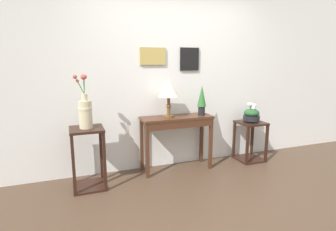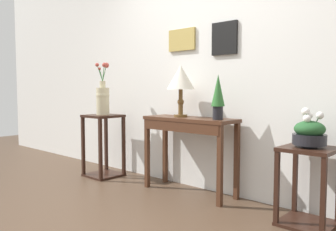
{
  "view_description": "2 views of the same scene",
  "coord_description": "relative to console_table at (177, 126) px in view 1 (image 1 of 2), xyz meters",
  "views": [
    {
      "loc": [
        -1.46,
        -2.24,
        1.57
      ],
      "look_at": [
        -0.17,
        1.23,
        0.82
      ],
      "focal_mm": 29.17,
      "sensor_mm": 36.0,
      "label": 1
    },
    {
      "loc": [
        2.23,
        -1.53,
        1.07
      ],
      "look_at": [
        -0.27,
        1.19,
        0.81
      ],
      "focal_mm": 37.36,
      "sensor_mm": 36.0,
      "label": 2
    }
  ],
  "objects": [
    {
      "name": "ground_plane",
      "position": [
        0.03,
        -1.24,
        -0.66
      ],
      "size": [
        12.0,
        12.0,
        0.01
      ],
      "primitive_type": "cube",
      "color": "#4C3828"
    },
    {
      "name": "back_wall_with_art",
      "position": [
        0.03,
        0.29,
        0.75
      ],
      "size": [
        9.0,
        0.13,
        2.8
      ],
      "color": "silver",
      "rests_on": "ground"
    },
    {
      "name": "console_table",
      "position": [
        0.0,
        0.0,
        0.0
      ],
      "size": [
        1.02,
        0.36,
        0.79
      ],
      "color": "#472819",
      "rests_on": "ground"
    },
    {
      "name": "table_lamp",
      "position": [
        -0.12,
        0.02,
        0.53
      ],
      "size": [
        0.29,
        0.29,
        0.54
      ],
      "color": "brown",
      "rests_on": "console_table"
    },
    {
      "name": "potted_plant_on_console",
      "position": [
        0.37,
        -0.01,
        0.37
      ],
      "size": [
        0.13,
        0.13,
        0.43
      ],
      "color": "black",
      "rests_on": "console_table"
    },
    {
      "name": "pedestal_stand_left",
      "position": [
        -1.24,
        -0.14,
        -0.27
      ],
      "size": [
        0.4,
        0.4,
        0.77
      ],
      "color": "black",
      "rests_on": "ground"
    },
    {
      "name": "flower_vase_tall_left",
      "position": [
        -1.24,
        -0.14,
        0.33
      ],
      "size": [
        0.2,
        0.17,
        0.64
      ],
      "color": "beige",
      "rests_on": "pedestal_stand_left"
    },
    {
      "name": "pedestal_stand_right",
      "position": [
        1.24,
        -0.03,
        -0.34
      ],
      "size": [
        0.4,
        0.4,
        0.63
      ],
      "color": "black",
      "rests_on": "ground"
    },
    {
      "name": "planter_bowl_wide_right",
      "position": [
        1.24,
        -0.03,
        0.09
      ],
      "size": [
        0.26,
        0.26,
        0.31
      ],
      "color": "black",
      "rests_on": "pedestal_stand_right"
    }
  ]
}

